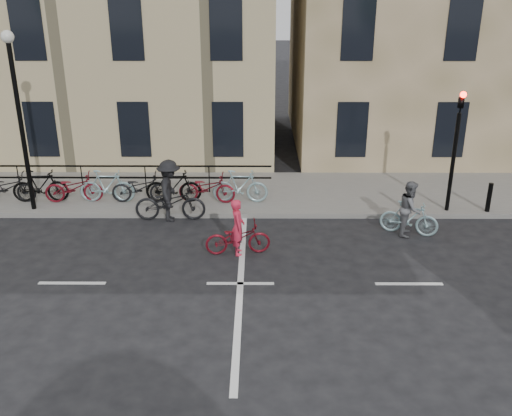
{
  "coord_description": "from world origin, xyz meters",
  "views": [
    {
      "loc": [
        0.43,
        -11.88,
        6.67
      ],
      "look_at": [
        0.36,
        2.09,
        1.1
      ],
      "focal_mm": 40.0,
      "sensor_mm": 36.0,
      "label": 1
    }
  ],
  "objects_px": {
    "traffic_light": "(456,137)",
    "cyclist_pink": "(238,235)",
    "lamp_post": "(17,101)",
    "cyclist_dark": "(170,197)",
    "cyclist_grey": "(410,213)"
  },
  "relations": [
    {
      "from": "cyclist_pink",
      "to": "cyclist_dark",
      "type": "height_order",
      "value": "cyclist_dark"
    },
    {
      "from": "cyclist_pink",
      "to": "traffic_light",
      "type": "bearing_deg",
      "value": -73.57
    },
    {
      "from": "lamp_post",
      "to": "cyclist_pink",
      "type": "distance_m",
      "value": 7.57
    },
    {
      "from": "lamp_post",
      "to": "cyclist_dark",
      "type": "height_order",
      "value": "lamp_post"
    },
    {
      "from": "lamp_post",
      "to": "cyclist_pink",
      "type": "height_order",
      "value": "lamp_post"
    },
    {
      "from": "cyclist_grey",
      "to": "traffic_light",
      "type": "bearing_deg",
      "value": -26.49
    },
    {
      "from": "traffic_light",
      "to": "cyclist_pink",
      "type": "xyz_separation_m",
      "value": [
        -6.31,
        -2.71,
        -1.93
      ]
    },
    {
      "from": "cyclist_grey",
      "to": "cyclist_dark",
      "type": "bearing_deg",
      "value": 101.77
    },
    {
      "from": "lamp_post",
      "to": "cyclist_grey",
      "type": "distance_m",
      "value": 11.62
    },
    {
      "from": "lamp_post",
      "to": "cyclist_grey",
      "type": "xyz_separation_m",
      "value": [
        11.16,
        -1.51,
        -2.85
      ]
    },
    {
      "from": "traffic_light",
      "to": "cyclist_grey",
      "type": "bearing_deg",
      "value": -136.67
    },
    {
      "from": "cyclist_pink",
      "to": "cyclist_grey",
      "type": "height_order",
      "value": "cyclist_grey"
    },
    {
      "from": "traffic_light",
      "to": "cyclist_grey",
      "type": "height_order",
      "value": "traffic_light"
    },
    {
      "from": "traffic_light",
      "to": "cyclist_pink",
      "type": "relative_size",
      "value": 2.22
    },
    {
      "from": "cyclist_pink",
      "to": "cyclist_grey",
      "type": "distance_m",
      "value": 4.93
    }
  ]
}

